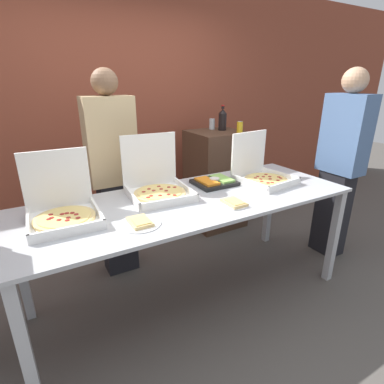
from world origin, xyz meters
name	(u,v)px	position (x,y,z in m)	size (l,w,h in m)	color
ground_plane	(192,296)	(0.00, 0.00, 0.00)	(16.00, 16.00, 0.00)	#514C47
brick_wall_behind	(118,108)	(0.00, 1.70, 1.40)	(10.00, 0.06, 2.80)	brown
buffet_table	(192,210)	(0.00, 0.00, 0.78)	(2.46, 0.90, 0.87)	#B7BABF
pizza_box_far_right	(261,173)	(0.71, 0.06, 0.95)	(0.45, 0.47, 0.40)	white
pizza_box_near_left	(63,209)	(-0.87, 0.09, 0.95)	(0.42, 0.44, 0.41)	white
pizza_box_far_left	(157,185)	(-0.19, 0.20, 0.95)	(0.47, 0.48, 0.43)	white
paper_plate_front_right	(234,203)	(0.19, -0.25, 0.89)	(0.20, 0.20, 0.03)	white
paper_plate_front_left	(140,223)	(-0.48, -0.21, 0.88)	(0.25, 0.25, 0.03)	white
veggie_tray	(214,182)	(0.32, 0.19, 0.90)	(0.33, 0.28, 0.05)	black
sideboard_podium	(216,179)	(0.93, 1.06, 0.57)	(0.60, 0.57, 1.15)	#4C3323
soda_bottle	(222,119)	(1.04, 1.11, 1.27)	(0.09, 0.09, 0.28)	black
soda_can_silver	(212,124)	(0.97, 1.22, 1.21)	(0.07, 0.07, 0.12)	silver
soda_can_colored	(240,127)	(1.10, 0.86, 1.21)	(0.07, 0.07, 0.12)	gold
person_guest_cap	(113,174)	(-0.38, 0.69, 0.94)	(0.40, 0.22, 1.78)	black
person_guest_plaid	(340,163)	(1.59, -0.07, 0.95)	(0.22, 0.40, 1.80)	black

